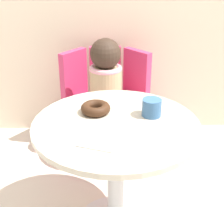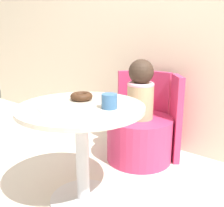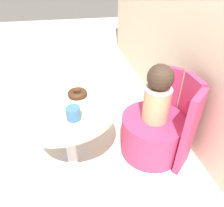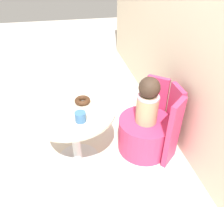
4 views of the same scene
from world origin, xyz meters
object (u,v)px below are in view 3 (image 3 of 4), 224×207
at_px(child_figure, 158,94).
at_px(donut, 77,93).
at_px(cup, 73,113).
at_px(round_table, 67,123).
at_px(tub_chair, 152,135).

bearing_deg(child_figure, donut, -95.27).
bearing_deg(child_figure, cup, -72.45).
height_order(child_figure, cup, child_figure).
bearing_deg(donut, round_table, -47.10).
bearing_deg(round_table, child_figure, 92.99).
distance_m(tub_chair, donut, 0.77).
bearing_deg(donut, child_figure, 84.73).
xyz_separation_m(round_table, tub_chair, (-0.04, 0.70, -0.29)).
relative_size(tub_chair, child_figure, 1.13).
bearing_deg(tub_chair, donut, -95.27).
relative_size(round_table, tub_chair, 1.39).
height_order(tub_chair, child_figure, child_figure).
bearing_deg(cup, tub_chair, 107.55).
height_order(tub_chair, cup, cup).
xyz_separation_m(tub_chair, child_figure, (-0.00, -0.00, 0.42)).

